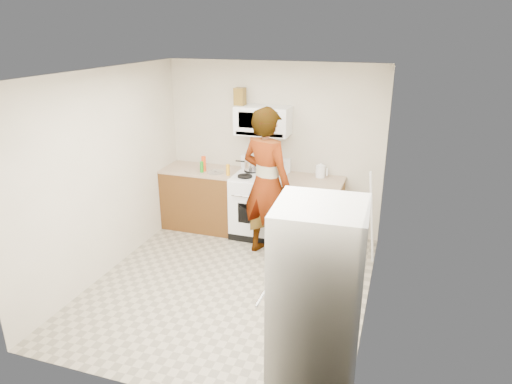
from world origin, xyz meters
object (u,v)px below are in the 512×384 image
at_px(microwave, 263,120).
at_px(fridge, 317,302).
at_px(gas_range, 260,204).
at_px(saucepan, 253,165).
at_px(person, 266,184).
at_px(kettle, 321,171).

relative_size(microwave, fridge, 0.45).
bearing_deg(gas_range, fridge, -63.85).
bearing_deg(fridge, gas_range, 113.32).
xyz_separation_m(gas_range, saucepan, (-0.16, 0.15, 0.54)).
xyz_separation_m(gas_range, person, (0.26, -0.55, 0.53)).
height_order(person, fridge, person).
bearing_deg(person, saucepan, -37.46).
bearing_deg(fridge, saucepan, 114.66).
height_order(kettle, saucepan, kettle).
xyz_separation_m(fridge, saucepan, (-1.54, 2.95, 0.17)).
relative_size(gas_range, person, 0.56).
height_order(microwave, saucepan, microwave).
distance_m(person, fridge, 2.51).
bearing_deg(gas_range, saucepan, 136.51).
relative_size(gas_range, microwave, 1.49).
height_order(person, kettle, person).
relative_size(fridge, saucepan, 6.89).
relative_size(person, kettle, 12.17).
bearing_deg(fridge, kettle, 97.37).
height_order(gas_range, saucepan, gas_range).
relative_size(person, fridge, 1.19).
bearing_deg(person, microwave, -47.37).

